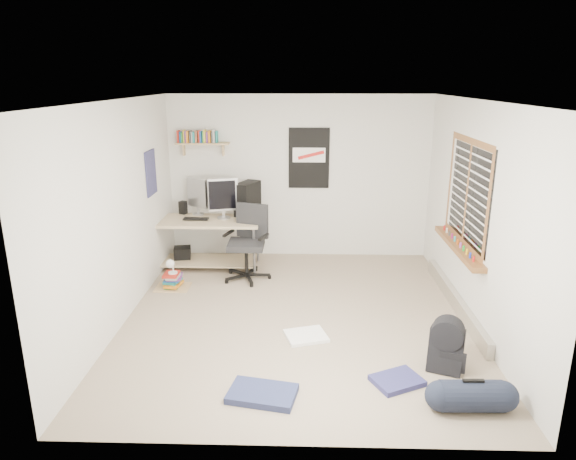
{
  "coord_description": "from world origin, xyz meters",
  "views": [
    {
      "loc": [
        0.06,
        -5.56,
        2.73
      ],
      "look_at": [
        -0.11,
        0.21,
        1.01
      ],
      "focal_mm": 32.0,
      "sensor_mm": 36.0,
      "label": 1
    }
  ],
  "objects_px": {
    "desk": "(205,244)",
    "duffel_bag": "(472,396)",
    "backpack": "(446,350)",
    "office_chair": "(246,245)",
    "book_stack": "(172,277)"
  },
  "relations": [
    {
      "from": "desk",
      "to": "duffel_bag",
      "type": "xyz_separation_m",
      "value": [
        2.89,
        -3.37,
        -0.22
      ]
    },
    {
      "from": "backpack",
      "to": "duffel_bag",
      "type": "xyz_separation_m",
      "value": [
        0.05,
        -0.65,
        -0.06
      ]
    },
    {
      "from": "desk",
      "to": "office_chair",
      "type": "xyz_separation_m",
      "value": [
        0.66,
        -0.44,
        0.13
      ]
    },
    {
      "from": "desk",
      "to": "book_stack",
      "type": "xyz_separation_m",
      "value": [
        -0.31,
        -0.8,
        -0.22
      ]
    },
    {
      "from": "book_stack",
      "to": "desk",
      "type": "bearing_deg",
      "value": 69.14
    },
    {
      "from": "office_chair",
      "to": "backpack",
      "type": "xyz_separation_m",
      "value": [
        2.18,
        -2.29,
        -0.29
      ]
    },
    {
      "from": "office_chair",
      "to": "duffel_bag",
      "type": "height_order",
      "value": "office_chair"
    },
    {
      "from": "office_chair",
      "to": "duffel_bag",
      "type": "distance_m",
      "value": 3.7
    },
    {
      "from": "desk",
      "to": "book_stack",
      "type": "bearing_deg",
      "value": -110.37
    },
    {
      "from": "office_chair",
      "to": "backpack",
      "type": "bearing_deg",
      "value": -28.12
    },
    {
      "from": "backpack",
      "to": "duffel_bag",
      "type": "distance_m",
      "value": 0.65
    },
    {
      "from": "backpack",
      "to": "duffel_bag",
      "type": "relative_size",
      "value": 0.81
    },
    {
      "from": "desk",
      "to": "duffel_bag",
      "type": "distance_m",
      "value": 4.45
    },
    {
      "from": "desk",
      "to": "duffel_bag",
      "type": "bearing_deg",
      "value": -48.87
    },
    {
      "from": "duffel_bag",
      "to": "book_stack",
      "type": "height_order",
      "value": "duffel_bag"
    }
  ]
}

